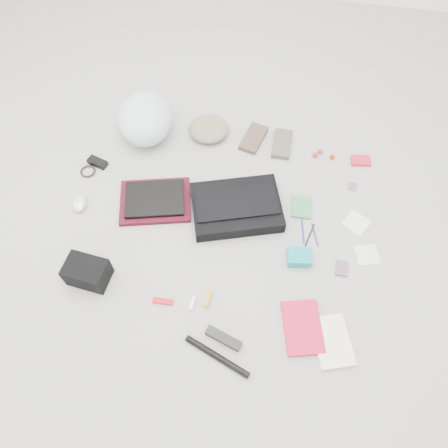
% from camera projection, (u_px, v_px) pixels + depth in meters
% --- Properties ---
extents(ground_plane, '(4.00, 4.00, 0.00)m').
position_uv_depth(ground_plane, '(224.00, 229.00, 2.15)').
color(ground_plane, gray).
extents(messenger_bag, '(0.51, 0.43, 0.07)m').
position_uv_depth(messenger_bag, '(236.00, 207.00, 2.17)').
color(messenger_bag, black).
rests_on(messenger_bag, ground_plane).
extents(bag_flap, '(0.44, 0.30, 0.01)m').
position_uv_depth(bag_flap, '(237.00, 203.00, 2.13)').
color(bag_flap, black).
rests_on(bag_flap, messenger_bag).
extents(laptop_sleeve, '(0.41, 0.34, 0.02)m').
position_uv_depth(laptop_sleeve, '(155.00, 201.00, 2.22)').
color(laptop_sleeve, '#3D0A16').
rests_on(laptop_sleeve, ground_plane).
extents(laptop, '(0.34, 0.28, 0.02)m').
position_uv_depth(laptop, '(155.00, 199.00, 2.20)').
color(laptop, black).
rests_on(laptop, laptop_sleeve).
extents(bike_helmet, '(0.38, 0.43, 0.22)m').
position_uv_depth(bike_helmet, '(145.00, 118.00, 2.38)').
color(bike_helmet, silver).
rests_on(bike_helmet, ground_plane).
extents(beanie, '(0.26, 0.25, 0.08)m').
position_uv_depth(beanie, '(209.00, 129.00, 2.43)').
color(beanie, '#81715B').
rests_on(beanie, ground_plane).
extents(mitten_left, '(0.15, 0.22, 0.03)m').
position_uv_depth(mitten_left, '(254.00, 138.00, 2.43)').
color(mitten_left, brown).
rests_on(mitten_left, ground_plane).
extents(mitten_right, '(0.10, 0.20, 0.03)m').
position_uv_depth(mitten_right, '(282.00, 144.00, 2.41)').
color(mitten_right, '#564F44').
rests_on(mitten_right, ground_plane).
extents(power_brick, '(0.12, 0.08, 0.03)m').
position_uv_depth(power_brick, '(97.00, 162.00, 2.34)').
color(power_brick, black).
rests_on(power_brick, ground_plane).
extents(cable_coil, '(0.10, 0.10, 0.01)m').
position_uv_depth(cable_coil, '(88.00, 171.00, 2.32)').
color(cable_coil, black).
rests_on(cable_coil, ground_plane).
extents(mouse, '(0.09, 0.12, 0.04)m').
position_uv_depth(mouse, '(79.00, 203.00, 2.20)').
color(mouse, silver).
rests_on(mouse, ground_plane).
extents(camera_bag, '(0.20, 0.15, 0.12)m').
position_uv_depth(camera_bag, '(87.00, 272.00, 1.96)').
color(camera_bag, black).
rests_on(camera_bag, ground_plane).
extents(multitool, '(0.09, 0.03, 0.01)m').
position_uv_depth(multitool, '(163.00, 301.00, 1.95)').
color(multitool, red).
rests_on(multitool, ground_plane).
extents(toiletry_tube_white, '(0.02, 0.07, 0.02)m').
position_uv_depth(toiletry_tube_white, '(192.00, 303.00, 1.94)').
color(toiletry_tube_white, white).
rests_on(toiletry_tube_white, ground_plane).
extents(toiletry_tube_orange, '(0.03, 0.08, 0.02)m').
position_uv_depth(toiletry_tube_orange, '(208.00, 299.00, 1.95)').
color(toiletry_tube_orange, orange).
rests_on(toiletry_tube_orange, ground_plane).
extents(u_lock, '(0.17, 0.09, 0.03)m').
position_uv_depth(u_lock, '(224.00, 338.00, 1.85)').
color(u_lock, black).
rests_on(u_lock, ground_plane).
extents(bike_pump, '(0.30, 0.14, 0.03)m').
position_uv_depth(bike_pump, '(217.00, 357.00, 1.82)').
color(bike_pump, black).
rests_on(bike_pump, ground_plane).
extents(book_red, '(0.21, 0.27, 0.03)m').
position_uv_depth(book_red, '(303.00, 327.00, 1.88)').
color(book_red, red).
rests_on(book_red, ground_plane).
extents(book_white, '(0.21, 0.26, 0.02)m').
position_uv_depth(book_white, '(332.00, 341.00, 1.85)').
color(book_white, '#ECE6CA').
rests_on(book_white, ground_plane).
extents(notepad, '(0.10, 0.13, 0.02)m').
position_uv_depth(notepad, '(302.00, 207.00, 2.20)').
color(notepad, '#348444').
rests_on(notepad, ground_plane).
extents(pen_blue, '(0.03, 0.13, 0.01)m').
position_uv_depth(pen_blue, '(303.00, 231.00, 2.14)').
color(pen_blue, navy).
rests_on(pen_blue, ground_plane).
extents(pen_black, '(0.04, 0.13, 0.01)m').
position_uv_depth(pen_black, '(310.00, 235.00, 2.13)').
color(pen_black, black).
rests_on(pen_black, ground_plane).
extents(pen_navy, '(0.05, 0.13, 0.01)m').
position_uv_depth(pen_navy, '(315.00, 235.00, 2.13)').
color(pen_navy, navy).
rests_on(pen_navy, ground_plane).
extents(accordion_wallet, '(0.12, 0.10, 0.05)m').
position_uv_depth(accordion_wallet, '(299.00, 257.00, 2.04)').
color(accordion_wallet, '#0D8E96').
rests_on(accordion_wallet, ground_plane).
extents(card_deck, '(0.05, 0.08, 0.01)m').
position_uv_depth(card_deck, '(342.00, 268.00, 2.03)').
color(card_deck, '#7E536E').
rests_on(card_deck, ground_plane).
extents(napkin_top, '(0.15, 0.15, 0.01)m').
position_uv_depth(napkin_top, '(356.00, 223.00, 2.16)').
color(napkin_top, silver).
rests_on(napkin_top, ground_plane).
extents(napkin_bottom, '(0.13, 0.13, 0.01)m').
position_uv_depth(napkin_bottom, '(367.00, 255.00, 2.07)').
color(napkin_bottom, silver).
rests_on(napkin_bottom, ground_plane).
extents(lollipop_a, '(0.03, 0.03, 0.03)m').
position_uv_depth(lollipop_a, '(315.00, 155.00, 2.37)').
color(lollipop_a, red).
rests_on(lollipop_a, ground_plane).
extents(lollipop_b, '(0.03, 0.03, 0.03)m').
position_uv_depth(lollipop_b, '(320.00, 151.00, 2.38)').
color(lollipop_b, '#B11B32').
rests_on(lollipop_b, ground_plane).
extents(lollipop_c, '(0.03, 0.03, 0.03)m').
position_uv_depth(lollipop_c, '(332.00, 157.00, 2.36)').
color(lollipop_c, red).
rests_on(lollipop_c, ground_plane).
extents(altoids_tin, '(0.11, 0.08, 0.02)m').
position_uv_depth(altoids_tin, '(361.00, 161.00, 2.35)').
color(altoids_tin, red).
rests_on(altoids_tin, ground_plane).
extents(stamp_sheet, '(0.05, 0.06, 0.00)m').
position_uv_depth(stamp_sheet, '(352.00, 186.00, 2.28)').
color(stamp_sheet, slate).
rests_on(stamp_sheet, ground_plane).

